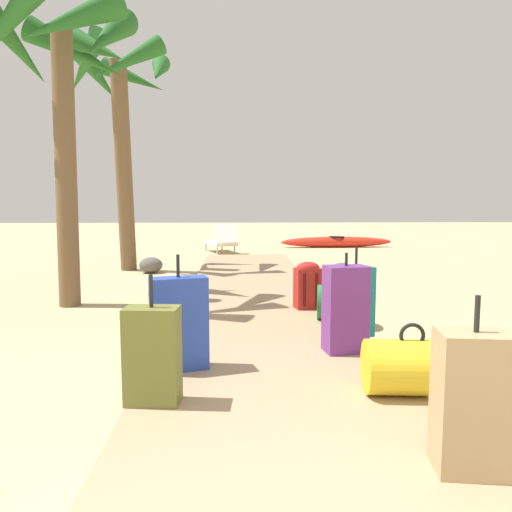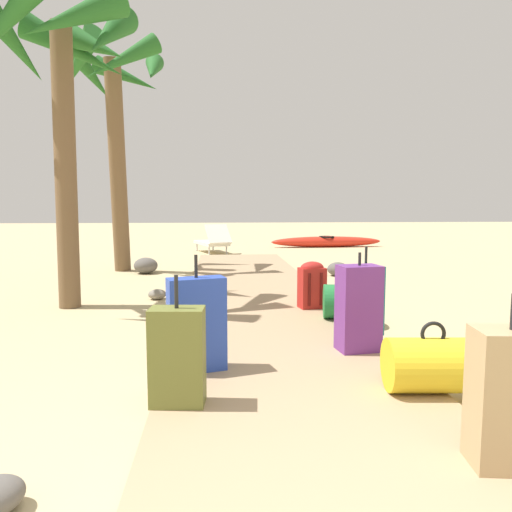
{
  "view_description": "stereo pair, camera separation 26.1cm",
  "coord_description": "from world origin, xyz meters",
  "px_view_note": "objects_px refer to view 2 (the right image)",
  "views": [
    {
      "loc": [
        -0.27,
        -1.06,
        1.29
      ],
      "look_at": [
        0.03,
        5.77,
        0.55
      ],
      "focal_mm": 33.06,
      "sensor_mm": 36.0,
      "label": 1
    },
    {
      "loc": [
        -0.53,
        -1.05,
        1.29
      ],
      "look_at": [
        0.03,
        5.77,
        0.55
      ],
      "focal_mm": 33.06,
      "sensor_mm": 36.0,
      "label": 2
    }
  ],
  "objects_px": {
    "palm_tree_near_left": "(52,55)",
    "lounge_chair": "(213,241)",
    "duffel_bag_green": "(345,301)",
    "backpack_red": "(312,284)",
    "kayak": "(326,242)",
    "palm_tree_far_left": "(116,100)",
    "suitcase_teal": "(365,301)",
    "duffel_bag_yellow": "(432,365)",
    "suitcase_olive": "(177,356)",
    "suitcase_blue": "(197,324)",
    "suitcase_tan": "(508,398)",
    "suitcase_purple": "(359,308)"
  },
  "relations": [
    {
      "from": "suitcase_tan",
      "to": "palm_tree_near_left",
      "type": "xyz_separation_m",
      "value": [
        -3.28,
        4.07,
        2.67
      ]
    },
    {
      "from": "suitcase_purple",
      "to": "palm_tree_near_left",
      "type": "height_order",
      "value": "palm_tree_near_left"
    },
    {
      "from": "suitcase_blue",
      "to": "duffel_bag_yellow",
      "type": "bearing_deg",
      "value": -18.98
    },
    {
      "from": "palm_tree_far_left",
      "to": "lounge_chair",
      "type": "relative_size",
      "value": 2.61
    },
    {
      "from": "suitcase_olive",
      "to": "kayak",
      "type": "xyz_separation_m",
      "value": [
        3.63,
        11.53,
        -0.21
      ]
    },
    {
      "from": "duffel_bag_green",
      "to": "suitcase_olive",
      "type": "bearing_deg",
      "value": -127.91
    },
    {
      "from": "palm_tree_near_left",
      "to": "kayak",
      "type": "relative_size",
      "value": 1.13
    },
    {
      "from": "suitcase_tan",
      "to": "suitcase_blue",
      "type": "xyz_separation_m",
      "value": [
        -1.48,
        1.4,
        0.02
      ]
    },
    {
      "from": "backpack_red",
      "to": "palm_tree_near_left",
      "type": "relative_size",
      "value": 0.14
    },
    {
      "from": "suitcase_purple",
      "to": "suitcase_olive",
      "type": "height_order",
      "value": "suitcase_purple"
    },
    {
      "from": "palm_tree_far_left",
      "to": "suitcase_teal",
      "type": "bearing_deg",
      "value": -57.22
    },
    {
      "from": "suitcase_teal",
      "to": "palm_tree_far_left",
      "type": "relative_size",
      "value": 0.19
    },
    {
      "from": "palm_tree_near_left",
      "to": "lounge_chair",
      "type": "height_order",
      "value": "palm_tree_near_left"
    },
    {
      "from": "suitcase_olive",
      "to": "palm_tree_near_left",
      "type": "distance_m",
      "value": 4.56
    },
    {
      "from": "backpack_red",
      "to": "kayak",
      "type": "height_order",
      "value": "backpack_red"
    },
    {
      "from": "suitcase_purple",
      "to": "suitcase_olive",
      "type": "bearing_deg",
      "value": -145.8
    },
    {
      "from": "suitcase_purple",
      "to": "lounge_chair",
      "type": "distance_m",
      "value": 9.11
    },
    {
      "from": "suitcase_olive",
      "to": "kayak",
      "type": "bearing_deg",
      "value": 72.53
    },
    {
      "from": "backpack_red",
      "to": "palm_tree_far_left",
      "type": "height_order",
      "value": "palm_tree_far_left"
    },
    {
      "from": "suitcase_blue",
      "to": "palm_tree_near_left",
      "type": "bearing_deg",
      "value": 124.03
    },
    {
      "from": "suitcase_teal",
      "to": "palm_tree_far_left",
      "type": "xyz_separation_m",
      "value": [
        -3.21,
        4.99,
        2.84
      ]
    },
    {
      "from": "suitcase_purple",
      "to": "palm_tree_near_left",
      "type": "distance_m",
      "value": 4.69
    },
    {
      "from": "suitcase_tan",
      "to": "suitcase_purple",
      "type": "height_order",
      "value": "suitcase_purple"
    },
    {
      "from": "suitcase_tan",
      "to": "backpack_red",
      "type": "height_order",
      "value": "suitcase_tan"
    },
    {
      "from": "lounge_chair",
      "to": "kayak",
      "type": "relative_size",
      "value": 0.48
    },
    {
      "from": "duffel_bag_green",
      "to": "duffel_bag_yellow",
      "type": "bearing_deg",
      "value": -89.38
    },
    {
      "from": "backpack_red",
      "to": "palm_tree_far_left",
      "type": "distance_m",
      "value": 5.6
    },
    {
      "from": "duffel_bag_yellow",
      "to": "kayak",
      "type": "xyz_separation_m",
      "value": [
        2.0,
        11.47,
        -0.09
      ]
    },
    {
      "from": "duffel_bag_yellow",
      "to": "backpack_red",
      "type": "height_order",
      "value": "backpack_red"
    },
    {
      "from": "suitcase_olive",
      "to": "kayak",
      "type": "relative_size",
      "value": 0.23
    },
    {
      "from": "palm_tree_far_left",
      "to": "lounge_chair",
      "type": "height_order",
      "value": "palm_tree_far_left"
    },
    {
      "from": "duffel_bag_green",
      "to": "backpack_red",
      "type": "height_order",
      "value": "backpack_red"
    },
    {
      "from": "backpack_red",
      "to": "duffel_bag_yellow",
      "type": "bearing_deg",
      "value": -83.96
    },
    {
      "from": "backpack_red",
      "to": "lounge_chair",
      "type": "bearing_deg",
      "value": 99.45
    },
    {
      "from": "suitcase_blue",
      "to": "suitcase_purple",
      "type": "height_order",
      "value": "suitcase_blue"
    },
    {
      "from": "duffel_bag_green",
      "to": "kayak",
      "type": "height_order",
      "value": "duffel_bag_green"
    },
    {
      "from": "suitcase_blue",
      "to": "palm_tree_far_left",
      "type": "height_order",
      "value": "palm_tree_far_left"
    },
    {
      "from": "palm_tree_far_left",
      "to": "lounge_chair",
      "type": "xyz_separation_m",
      "value": [
        1.73,
        3.57,
        -2.91
      ]
    },
    {
      "from": "lounge_chair",
      "to": "suitcase_tan",
      "type": "bearing_deg",
      "value": -82.39
    },
    {
      "from": "suitcase_olive",
      "to": "lounge_chair",
      "type": "distance_m",
      "value": 9.98
    },
    {
      "from": "suitcase_blue",
      "to": "lounge_chair",
      "type": "bearing_deg",
      "value": 89.76
    },
    {
      "from": "backpack_red",
      "to": "duffel_bag_green",
      "type": "bearing_deg",
      "value": -65.69
    },
    {
      "from": "lounge_chair",
      "to": "kayak",
      "type": "distance_m",
      "value": 3.83
    },
    {
      "from": "suitcase_blue",
      "to": "palm_tree_far_left",
      "type": "xyz_separation_m",
      "value": [
        -1.69,
        5.82,
        2.82
      ]
    },
    {
      "from": "palm_tree_near_left",
      "to": "lounge_chair",
      "type": "relative_size",
      "value": 2.37
    },
    {
      "from": "duffel_bag_green",
      "to": "backpack_red",
      "type": "distance_m",
      "value": 0.61
    },
    {
      "from": "backpack_red",
      "to": "palm_tree_near_left",
      "type": "height_order",
      "value": "palm_tree_near_left"
    },
    {
      "from": "suitcase_blue",
      "to": "suitcase_olive",
      "type": "relative_size",
      "value": 1.07
    },
    {
      "from": "suitcase_purple",
      "to": "suitcase_olive",
      "type": "relative_size",
      "value": 1.03
    },
    {
      "from": "suitcase_purple",
      "to": "backpack_red",
      "type": "height_order",
      "value": "suitcase_purple"
    }
  ]
}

